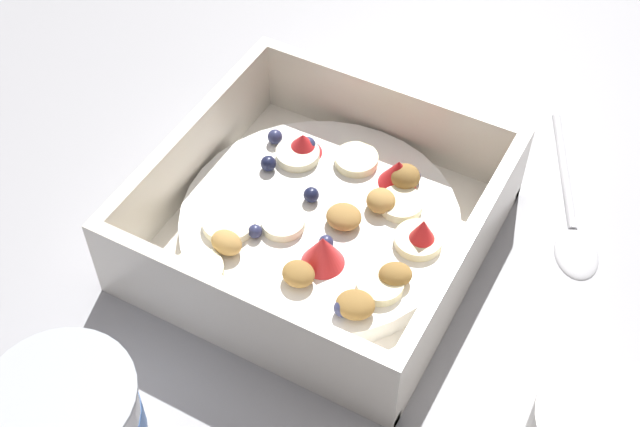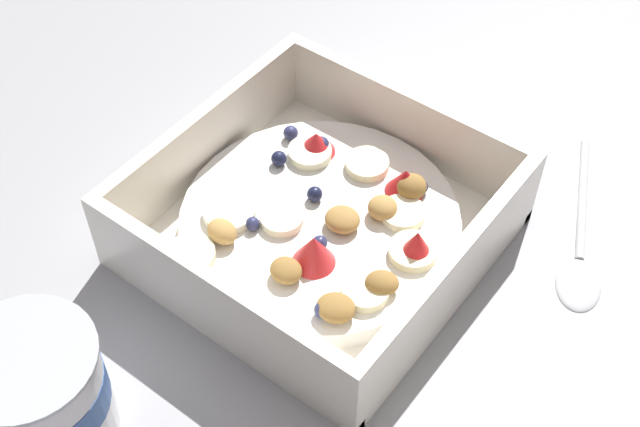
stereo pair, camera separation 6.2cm
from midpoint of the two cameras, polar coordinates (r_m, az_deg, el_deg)
name	(u,v)px [view 1 (the left image)]	position (r m, az deg, el deg)	size (l,w,h in m)	color
ground_plane	(312,224)	(0.65, -3.27, -0.82)	(2.40, 2.40, 0.00)	#9E9EA3
fruit_bowl	(322,222)	(0.62, -2.71, -0.73)	(0.23, 0.23, 0.07)	white
spoon	(573,223)	(0.66, 13.79, -0.78)	(0.09, 0.17, 0.01)	silver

